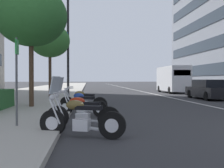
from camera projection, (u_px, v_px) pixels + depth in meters
sidewalk_right_plaza at (48, 90)px, 35.59m from camera, size 160.00×9.17×0.15m
lane_centre_stripe at (130, 89)px, 41.62m from camera, size 110.00×0.16×0.01m
motorcycle_second_in_row at (80, 119)px, 6.56m from camera, size 0.88×2.11×1.49m
motorcycle_far_end_row at (82, 113)px, 7.75m from camera, size 0.76×2.13×1.48m
motorcycle_mid_row at (82, 105)px, 10.50m from camera, size 1.25×1.94×1.09m
motorcycle_nearest_camera at (83, 102)px, 11.95m from camera, size 0.92×2.12×1.11m
car_mid_block_traffic at (209, 90)px, 19.73m from camera, size 4.61×1.83×1.42m
delivery_van_ahead at (173, 79)px, 29.29m from camera, size 5.93×2.09×2.83m
parking_sign_by_curb at (17, 73)px, 7.36m from camera, size 0.32×0.06×2.40m
street_lamp_with_banners at (73, 33)px, 20.76m from camera, size 1.26×2.72×8.08m
street_tree_by_lamp_post at (31, 16)px, 12.69m from camera, size 3.37×3.37×5.69m
street_tree_far_plaza at (50, 41)px, 20.31m from camera, size 2.99×2.99×5.48m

